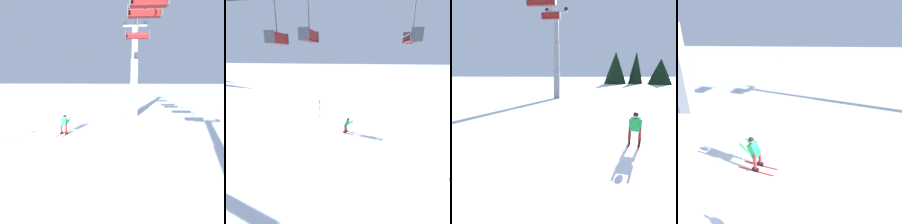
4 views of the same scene
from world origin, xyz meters
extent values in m
plane|color=white|center=(0.00, 0.00, 0.00)|extent=(260.00, 260.00, 0.00)
cube|color=red|center=(-0.83, 0.37, 0.01)|extent=(1.69, 0.45, 0.01)
cube|color=black|center=(-0.83, 0.37, 0.09)|extent=(0.30, 0.17, 0.16)
cylinder|color=maroon|center=(-0.83, 0.37, 0.51)|extent=(0.13, 0.13, 0.67)
cube|color=red|center=(-0.74, 0.79, 0.01)|extent=(1.69, 0.45, 0.01)
cube|color=black|center=(-0.74, 0.79, 0.09)|extent=(0.30, 0.17, 0.16)
cylinder|color=maroon|center=(-0.74, 0.79, 0.51)|extent=(0.13, 0.13, 0.67)
cube|color=green|center=(-0.90, 0.61, 0.95)|extent=(0.56, 0.51, 0.67)
sphere|color=tan|center=(-1.02, 0.63, 1.37)|extent=(0.22, 0.22, 0.22)
sphere|color=black|center=(-1.02, 0.63, 1.40)|extent=(0.24, 0.24, 0.24)
cylinder|color=green|center=(-1.28, 0.46, 1.08)|extent=(0.51, 0.19, 0.44)
cylinder|color=gray|center=(-1.33, 0.42, 0.46)|extent=(0.47, 0.04, 1.15)
cylinder|color=black|center=(-1.17, 0.34, 0.05)|extent=(0.07, 0.07, 0.01)
cylinder|color=green|center=(-1.18, 0.90, 1.08)|extent=(0.51, 0.19, 0.44)
cylinder|color=gray|center=(-1.21, 0.96, 0.46)|extent=(0.43, 0.23, 1.15)
cylinder|color=black|center=(-1.03, 0.97, 0.05)|extent=(0.07, 0.07, 0.01)
cube|color=gray|center=(-8.24, 6.46, 1.64)|extent=(0.91, 0.91, 3.29)
cube|color=gray|center=(-8.24, 6.46, 4.93)|extent=(0.76, 0.76, 3.29)
cube|color=gray|center=(-8.24, 6.46, 8.21)|extent=(0.62, 0.62, 3.29)
cube|color=gray|center=(-8.24, 6.46, 9.95)|extent=(0.28, 2.56, 0.18)
cylinder|color=black|center=(-8.24, 7.56, 10.20)|extent=(0.10, 0.44, 0.44)
cylinder|color=black|center=(-8.24, 5.36, 10.20)|extent=(0.10, 0.44, 0.44)
cube|color=black|center=(-4.81, 6.46, 10.26)|extent=(0.20, 0.16, 0.14)
cylinder|color=#4C4F54|center=(-4.81, 6.46, 9.39)|extent=(0.07, 0.07, 1.74)
cube|color=maroon|center=(-4.81, 6.46, 7.97)|extent=(0.45, 2.11, 0.06)
cube|color=maroon|center=(-5.00, 6.46, 8.24)|extent=(0.06, 2.11, 0.55)
cylinder|color=#4C4F54|center=(-4.50, 6.46, 8.27)|extent=(0.04, 2.01, 0.04)
cube|color=#4C4F54|center=(-4.81, 7.52, 8.24)|extent=(0.57, 0.05, 0.63)
cube|color=#4C4F54|center=(-4.81, 5.40, 8.24)|extent=(0.57, 0.05, 0.63)
cube|color=maroon|center=(0.72, 6.46, 8.07)|extent=(0.45, 2.02, 0.06)
cube|color=maroon|center=(0.52, 6.46, 8.35)|extent=(0.06, 2.02, 0.55)
cylinder|color=#4C4F54|center=(1.02, 6.46, 8.37)|extent=(0.04, 1.92, 0.04)
cube|color=#4C4F54|center=(0.72, 7.47, 8.35)|extent=(0.57, 0.05, 0.63)
cube|color=#4C4F54|center=(0.72, 5.45, 8.35)|extent=(0.57, 0.05, 0.63)
cube|color=maroon|center=(2.64, 6.46, 7.97)|extent=(0.45, 1.89, 0.06)
cube|color=maroon|center=(2.44, 6.46, 8.24)|extent=(0.06, 1.89, 0.55)
cube|color=#4C4F54|center=(2.64, 5.52, 8.24)|extent=(0.57, 0.05, 0.63)
camera|label=1|loc=(12.52, 5.21, 4.39)|focal=28.50mm
camera|label=2|loc=(-2.53, 17.31, 7.36)|focal=29.75mm
camera|label=3|loc=(-10.14, 2.66, 3.18)|focal=34.28mm
camera|label=4|loc=(1.64, -6.00, 5.40)|focal=30.17mm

